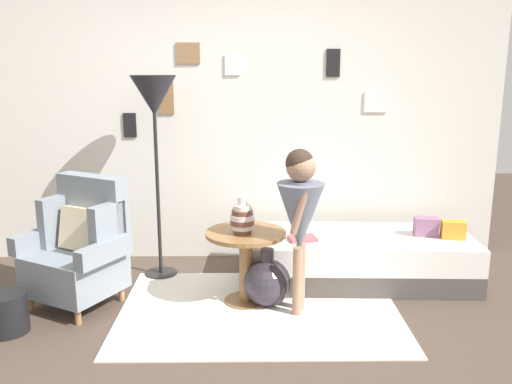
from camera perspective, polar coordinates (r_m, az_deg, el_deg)
name	(u,v)px	position (r m, az deg, el deg)	size (l,w,h in m)	color
ground_plane	(234,360)	(3.51, -2.36, -17.26)	(12.00, 12.00, 0.00)	#4C3D33
gallery_wall	(238,120)	(5.01, -1.87, 7.63)	(4.80, 0.12, 2.60)	silver
rug	(259,310)	(4.13, 0.34, -12.28)	(2.06, 1.46, 0.01)	silver
armchair	(80,248)	(4.31, -18.02, -5.63)	(0.90, 0.83, 0.97)	#9E7042
daybed	(356,258)	(4.67, 10.51, -6.85)	(1.93, 0.86, 0.40)	#4C4742
pillow_head	(453,230)	(4.72, 20.06, -3.75)	(0.19, 0.12, 0.15)	orange
pillow_mid	(426,227)	(4.73, 17.48, -3.50)	(0.19, 0.12, 0.15)	gray
side_table	(246,251)	(4.12, -1.09, -6.28)	(0.61, 0.61, 0.57)	olive
vase_striped	(242,219)	(3.99, -1.45, -2.81)	(0.18, 0.18, 0.28)	brown
floor_lamp	(154,104)	(4.54, -10.68, 9.05)	(0.37, 0.37, 1.71)	black
person_child	(300,209)	(3.84, 4.67, -1.81)	(0.34, 0.34, 1.22)	#A37A60
book_on_daybed	(302,238)	(4.42, 4.91, -4.89)	(0.22, 0.16, 0.03)	#A1545D
demijohn_near	(267,282)	(4.15, 1.18, -9.44)	(0.36, 0.36, 0.45)	#332D38
magazine_basket	(7,313)	(4.13, -24.77, -11.50)	(0.28, 0.28, 0.28)	black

